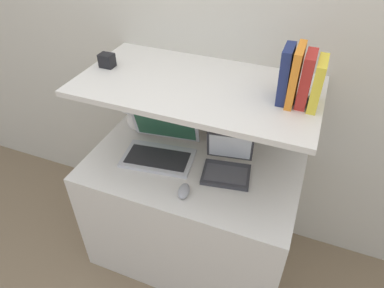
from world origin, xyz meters
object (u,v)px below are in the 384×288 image
shelf_gadget (107,60)px  book_navy (286,74)px  laptop_large (161,147)px  computer_mouse (184,191)px  laptop_small (227,165)px  table_lamp (136,103)px  book_yellow (318,84)px  router_box (218,129)px  book_orange (295,75)px  book_red (306,79)px

shelf_gadget → book_navy: bearing=0.0°
laptop_large → computer_mouse: bearing=-44.6°
laptop_small → book_navy: (0.21, 0.04, 0.54)m
computer_mouse → book_navy: 0.73m
table_lamp → laptop_large: (0.23, -0.17, -0.14)m
book_yellow → shelf_gadget: bearing=180.0°
computer_mouse → router_box: router_box is taller
book_orange → laptop_large: bearing=-176.0°
laptop_large → shelf_gadget: shelf_gadget is taller
computer_mouse → book_red: (0.44, 0.28, 0.56)m
book_yellow → book_navy: bearing=180.0°
table_lamp → book_navy: bearing=-8.9°
table_lamp → laptop_large: bearing=-36.7°
computer_mouse → book_orange: 0.75m
book_red → book_navy: bearing=180.0°
table_lamp → laptop_small: (0.62, -0.17, -0.14)m
router_box → laptop_large: bearing=-136.0°
computer_mouse → book_red: bearing=32.4°
laptop_large → book_yellow: book_yellow is taller
book_red → laptop_small: bearing=-171.3°
computer_mouse → laptop_small: bearing=57.6°
book_navy → shelf_gadget: bearing=-180.0°
router_box → book_orange: size_ratio=0.63×
router_box → book_red: (0.43, -0.20, 0.50)m
laptop_large → router_box: laptop_large is taller
computer_mouse → book_orange: (0.40, 0.28, 0.57)m
table_lamp → book_red: size_ratio=1.34×
laptop_small → book_orange: 0.60m
laptop_large → shelf_gadget: bearing=171.5°
laptop_small → book_orange: size_ratio=1.14×
table_lamp → book_yellow: 1.04m
laptop_large → book_yellow: size_ratio=2.04×
book_orange → book_navy: size_ratio=1.02×
book_yellow → book_red: size_ratio=0.91×
table_lamp → laptop_large: 0.32m
laptop_large → computer_mouse: (0.24, -0.24, -0.03)m
book_yellow → router_box: bearing=156.9°
router_box → book_navy: bearing=-30.7°
laptop_small → book_red: size_ratio=1.23×
router_box → book_yellow: 0.71m
laptop_small → router_box: bearing=118.6°
laptop_small → book_orange: book_orange is taller
laptop_small → book_orange: bearing=10.3°
router_box → book_orange: book_orange is taller
table_lamp → book_orange: (0.87, -0.13, 0.40)m
book_yellow → book_orange: book_orange is taller
book_red → shelf_gadget: bearing=180.0°
book_yellow → computer_mouse: bearing=-150.2°
book_yellow → book_red: (-0.05, 0.00, 0.01)m
laptop_small → book_yellow: size_ratio=1.36×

